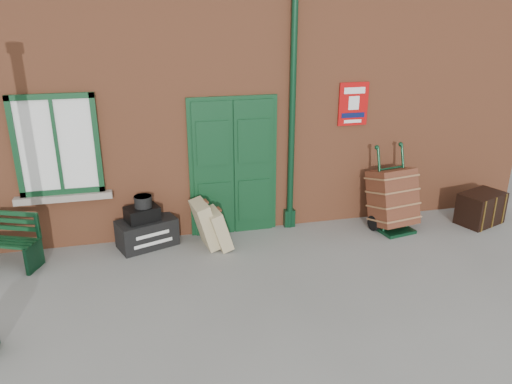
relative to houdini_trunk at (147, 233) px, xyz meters
name	(u,v)px	position (x,y,z in m)	size (l,w,h in m)	color
ground	(275,271)	(1.73, -1.25, -0.22)	(80.00, 80.00, 0.00)	gray
station_building	(228,83)	(1.73, 2.24, 1.94)	(10.30, 4.30, 4.36)	#9B5332
houdini_trunk	(147,233)	(0.00, 0.00, 0.00)	(0.88, 0.48, 0.44)	black
strongbox	(142,214)	(-0.05, 0.00, 0.33)	(0.48, 0.35, 0.22)	black
hatbox	(143,201)	(-0.02, 0.00, 0.53)	(0.26, 0.26, 0.18)	black
suitcase_back	(206,224)	(0.89, -0.24, 0.16)	(0.21, 0.52, 0.73)	tan
suitcase_front	(218,229)	(1.07, -0.34, 0.11)	(0.19, 0.47, 0.63)	tan
porter_trolley	(393,199)	(4.02, -0.29, 0.32)	(0.79, 0.83, 1.39)	black
dark_trunk	(481,208)	(5.64, -0.44, 0.05)	(0.76, 0.50, 0.55)	black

